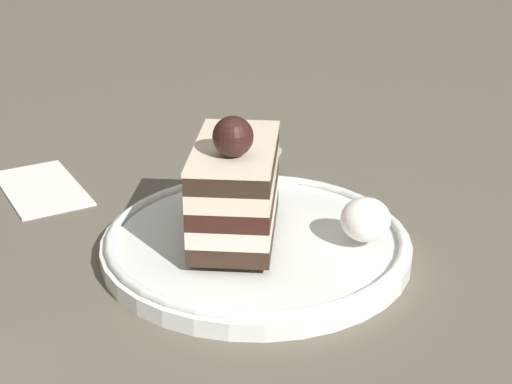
{
  "coord_description": "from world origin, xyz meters",
  "views": [
    {
      "loc": [
        0.41,
        -0.26,
        0.26
      ],
      "look_at": [
        0.02,
        0.02,
        0.05
      ],
      "focal_mm": 53.97,
      "sensor_mm": 36.0,
      "label": 1
    }
  ],
  "objects_px": {
    "whipped_cream_dollop": "(366,219)",
    "folded_napkin": "(42,187)",
    "dessert_plate": "(256,242)",
    "cake_slice": "(235,187)",
    "fork": "(252,178)"
  },
  "relations": [
    {
      "from": "dessert_plate",
      "to": "folded_napkin",
      "type": "xyz_separation_m",
      "value": [
        -0.2,
        -0.08,
        -0.01
      ]
    },
    {
      "from": "cake_slice",
      "to": "fork",
      "type": "height_order",
      "value": "cake_slice"
    },
    {
      "from": "whipped_cream_dollop",
      "to": "folded_napkin",
      "type": "relative_size",
      "value": 0.32
    },
    {
      "from": "folded_napkin",
      "to": "fork",
      "type": "bearing_deg",
      "value": 46.32
    },
    {
      "from": "folded_napkin",
      "to": "dessert_plate",
      "type": "bearing_deg",
      "value": 21.63
    },
    {
      "from": "cake_slice",
      "to": "whipped_cream_dollop",
      "type": "height_order",
      "value": "cake_slice"
    },
    {
      "from": "dessert_plate",
      "to": "folded_napkin",
      "type": "height_order",
      "value": "dessert_plate"
    },
    {
      "from": "dessert_plate",
      "to": "cake_slice",
      "type": "relative_size",
      "value": 1.9
    },
    {
      "from": "dessert_plate",
      "to": "cake_slice",
      "type": "height_order",
      "value": "cake_slice"
    },
    {
      "from": "fork",
      "to": "folded_napkin",
      "type": "height_order",
      "value": "fork"
    },
    {
      "from": "cake_slice",
      "to": "folded_napkin",
      "type": "relative_size",
      "value": 1.06
    },
    {
      "from": "dessert_plate",
      "to": "cake_slice",
      "type": "distance_m",
      "value": 0.05
    },
    {
      "from": "whipped_cream_dollop",
      "to": "fork",
      "type": "height_order",
      "value": "whipped_cream_dollop"
    },
    {
      "from": "cake_slice",
      "to": "folded_napkin",
      "type": "xyz_separation_m",
      "value": [
        -0.19,
        -0.07,
        -0.05
      ]
    },
    {
      "from": "dessert_plate",
      "to": "folded_napkin",
      "type": "distance_m",
      "value": 0.21
    }
  ]
}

